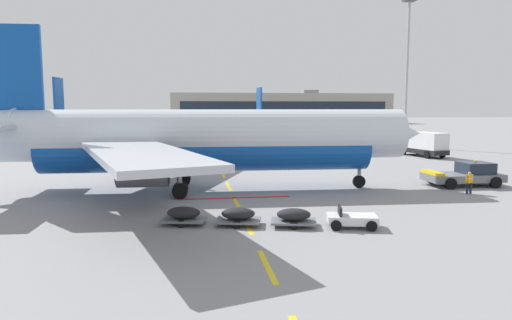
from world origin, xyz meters
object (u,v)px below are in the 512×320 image
object	(u,v)px
apron_light_mast_far	(408,55)
airliner_mid_left	(82,124)
airliner_foreground	(200,139)
pushback_tug	(465,175)
ground_crew_worker	(469,181)
baggage_train	(266,216)
fuel_service_truck	(424,144)
airliner_far_right	(248,118)

from	to	relation	value
apron_light_mast_far	airliner_mid_left	bearing A→B (deg)	164.77
airliner_foreground	pushback_tug	bearing A→B (deg)	-2.12
airliner_foreground	ground_crew_worker	bearing A→B (deg)	-11.80
airliner_foreground	apron_light_mast_far	distance (m)	48.29
pushback_tug	ground_crew_worker	world-z (taller)	pushback_tug
baggage_train	apron_light_mast_far	distance (m)	55.36
pushback_tug	apron_light_mast_far	bearing A→B (deg)	71.29
airliner_foreground	fuel_service_truck	distance (m)	35.29
airliner_foreground	baggage_train	world-z (taller)	airliner_foreground
pushback_tug	airliner_mid_left	bearing A→B (deg)	129.88
airliner_mid_left	fuel_service_truck	world-z (taller)	airliner_mid_left
ground_crew_worker	airliner_far_right	bearing A→B (deg)	94.18
pushback_tug	ground_crew_worker	size ratio (longest dim) A/B	3.64
airliner_mid_left	airliner_far_right	xyz separation A→B (m)	(32.76, 30.94, 0.00)
airliner_far_right	apron_light_mast_far	world-z (taller)	apron_light_mast_far
airliner_foreground	baggage_train	size ratio (longest dim) A/B	2.98
airliner_far_right	fuel_service_truck	world-z (taller)	airliner_far_right
airliner_foreground	airliner_far_right	distance (m)	79.94
pushback_tug	fuel_service_truck	world-z (taller)	fuel_service_truck
airliner_far_right	pushback_tug	bearing A→B (deg)	-84.35
airliner_far_right	fuel_service_truck	distance (m)	60.81
airliner_mid_left	apron_light_mast_far	xyz separation A→B (m)	(52.28, -14.24, 11.03)
fuel_service_truck	ground_crew_worker	xyz separation A→B (m)	(-9.40, -24.09, -0.71)
pushback_tug	airliner_far_right	bearing A→B (deg)	95.65
fuel_service_truck	ground_crew_worker	distance (m)	25.87
pushback_tug	fuel_service_truck	xyz separation A→B (m)	(7.58, 20.79, 0.74)
airliner_far_right	baggage_train	distance (m)	90.34
airliner_foreground	airliner_mid_left	xyz separation A→B (m)	(-19.23, 47.84, -0.51)
fuel_service_truck	apron_light_mast_far	bearing A→B (deg)	73.34
fuel_service_truck	apron_light_mast_far	size ratio (longest dim) A/B	0.32
airliner_foreground	ground_crew_worker	distance (m)	20.23
fuel_service_truck	airliner_foreground	bearing A→B (deg)	-145.40
baggage_train	pushback_tug	bearing A→B (deg)	29.17
pushback_tug	airliner_foreground	bearing A→B (deg)	177.88
airliner_far_right	apron_light_mast_far	bearing A→B (deg)	-66.63
airliner_mid_left	baggage_train	size ratio (longest dim) A/B	2.60
airliner_foreground	pushback_tug	distance (m)	21.64
airliner_far_right	ground_crew_worker	size ratio (longest dim) A/B	18.37
pushback_tug	ground_crew_worker	xyz separation A→B (m)	(-1.82, -3.30, 0.03)
ground_crew_worker	baggage_train	bearing A→B (deg)	-157.29
airliner_mid_left	fuel_service_truck	size ratio (longest dim) A/B	4.11
pushback_tug	airliner_far_right	world-z (taller)	airliner_far_right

